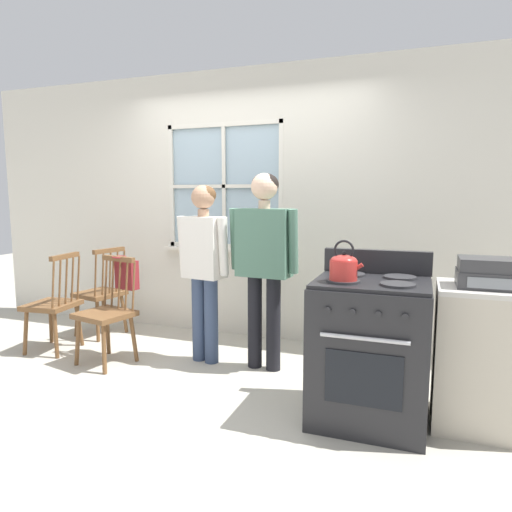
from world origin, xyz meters
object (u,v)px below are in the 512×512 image
at_px(person_elderly_left, 204,257).
at_px(side_counter, 481,357).
at_px(stereo, 487,273).
at_px(potted_plant, 200,242).
at_px(chair_by_window, 107,314).
at_px(person_teen_center, 264,250).
at_px(chair_center_cluster, 101,294).
at_px(chair_near_wall, 54,305).
at_px(handbag, 127,274).
at_px(stove, 370,349).
at_px(kettle, 344,266).

bearing_deg(person_elderly_left, side_counter, -1.08).
xyz_separation_m(side_counter, stereo, (0.00, -0.02, 0.54)).
bearing_deg(potted_plant, person_elderly_left, -61.08).
distance_m(chair_by_window, person_teen_center, 1.48).
relative_size(chair_by_window, stereo, 2.72).
xyz_separation_m(chair_by_window, chair_center_cluster, (-0.58, 0.65, 0.00)).
distance_m(potted_plant, side_counter, 2.87).
bearing_deg(chair_by_window, chair_near_wall, -175.46).
relative_size(person_teen_center, handbag, 5.32).
bearing_deg(stereo, person_elderly_left, 168.01).
xyz_separation_m(person_teen_center, side_counter, (1.59, -0.45, -0.56)).
bearing_deg(person_teen_center, side_counter, -11.17).
height_order(person_elderly_left, stove, person_elderly_left).
height_order(kettle, stereo, kettle).
relative_size(side_counter, stereo, 2.65).
height_order(chair_center_cluster, kettle, kettle).
height_order(chair_near_wall, potted_plant, potted_plant).
xyz_separation_m(chair_by_window, side_counter, (2.91, -0.11, 0.02)).
distance_m(chair_center_cluster, person_elderly_left, 1.48).
distance_m(chair_center_cluster, stereo, 3.62).
bearing_deg(potted_plant, person_teen_center, -37.70).
xyz_separation_m(person_elderly_left, stereo, (2.13, -0.45, 0.06)).
relative_size(person_teen_center, potted_plant, 7.85).
distance_m(chair_near_wall, kettle, 2.86).
distance_m(stove, stereo, 0.85).
xyz_separation_m(person_elderly_left, handbag, (-0.73, -0.10, -0.17)).
relative_size(stove, potted_plant, 5.21).
height_order(stove, side_counter, stove).
relative_size(person_elderly_left, stove, 1.42).
relative_size(person_teen_center, kettle, 6.61).
bearing_deg(stereo, chair_center_cluster, 167.51).
relative_size(chair_center_cluster, side_counter, 1.03).
bearing_deg(stereo, stove, -168.90).
xyz_separation_m(handbag, side_counter, (2.86, -0.34, -0.30)).
distance_m(person_teen_center, potted_plant, 1.22).
relative_size(chair_by_window, kettle, 3.74).
relative_size(person_elderly_left, person_teen_center, 0.94).
height_order(kettle, side_counter, kettle).
xyz_separation_m(potted_plant, handbag, (-0.31, -0.86, -0.22)).
height_order(chair_center_cluster, potted_plant, potted_plant).
distance_m(person_elderly_left, stereo, 2.18).
xyz_separation_m(chair_near_wall, potted_plant, (1.03, 1.00, 0.54)).
xyz_separation_m(chair_by_window, potted_plant, (0.36, 1.09, 0.54)).
distance_m(person_teen_center, kettle, 1.06).
distance_m(kettle, potted_plant, 2.28).
relative_size(chair_near_wall, side_counter, 1.03).
height_order(potted_plant, stereo, potted_plant).
bearing_deg(chair_near_wall, side_counter, 80.99).
bearing_deg(chair_center_cluster, potted_plant, 127.07).
xyz_separation_m(chair_center_cluster, side_counter, (3.49, -0.75, 0.02)).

